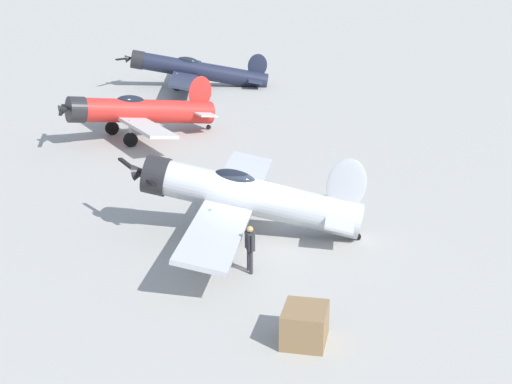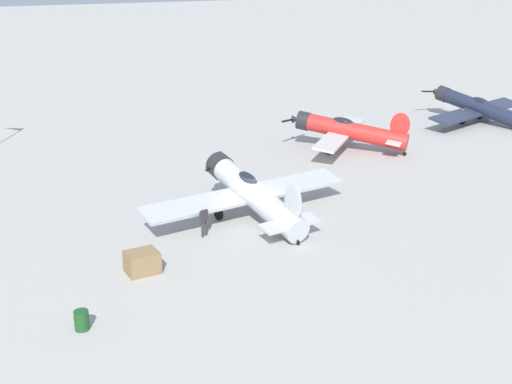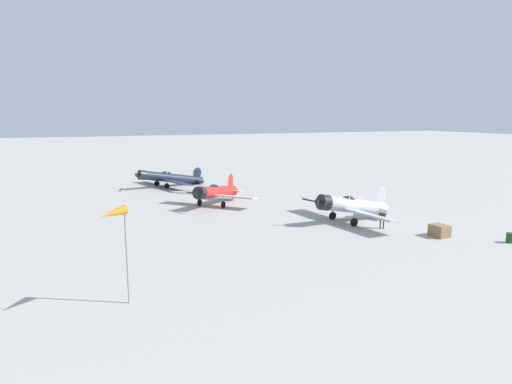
{
  "view_description": "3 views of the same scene",
  "coord_description": "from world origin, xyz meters",
  "px_view_note": "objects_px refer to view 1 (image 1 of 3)",
  "views": [
    {
      "loc": [
        27.6,
        7.27,
        11.29
      ],
      "look_at": [
        0.0,
        -0.0,
        1.8
      ],
      "focal_mm": 54.4,
      "sensor_mm": 36.0,
      "label": 1
    },
    {
      "loc": [
        15.84,
        32.28,
        14.26
      ],
      "look_at": [
        0.0,
        -0.0,
        1.8
      ],
      "focal_mm": 47.34,
      "sensor_mm": 36.0,
      "label": 2
    },
    {
      "loc": [
        36.94,
        -26.25,
        10.65
      ],
      "look_at": [
        -11.31,
        -6.09,
        1.6
      ],
      "focal_mm": 31.39,
      "sensor_mm": 36.0,
      "label": 3
    }
  ],
  "objects_px": {
    "airplane_foreground": "(243,196)",
    "airplane_far_line": "(195,70)",
    "ground_crew_mechanic": "(250,244)",
    "airplane_mid_apron": "(137,111)",
    "equipment_crate": "(305,325)"
  },
  "relations": [
    {
      "from": "airplane_far_line",
      "to": "ground_crew_mechanic",
      "type": "bearing_deg",
      "value": 95.48
    },
    {
      "from": "equipment_crate",
      "to": "airplane_far_line",
      "type": "bearing_deg",
      "value": -156.48
    },
    {
      "from": "ground_crew_mechanic",
      "to": "equipment_crate",
      "type": "bearing_deg",
      "value": -88.74
    },
    {
      "from": "airplane_foreground",
      "to": "airplane_far_line",
      "type": "height_order",
      "value": "airplane_foreground"
    },
    {
      "from": "airplane_mid_apron",
      "to": "equipment_crate",
      "type": "distance_m",
      "value": 25.23
    },
    {
      "from": "airplane_far_line",
      "to": "equipment_crate",
      "type": "xyz_separation_m",
      "value": [
        37.13,
        16.16,
        -0.76
      ]
    },
    {
      "from": "airplane_far_line",
      "to": "equipment_crate",
      "type": "bearing_deg",
      "value": 96.87
    },
    {
      "from": "airplane_mid_apron",
      "to": "ground_crew_mechanic",
      "type": "bearing_deg",
      "value": 80.46
    },
    {
      "from": "ground_crew_mechanic",
      "to": "airplane_mid_apron",
      "type": "bearing_deg",
      "value": 92.32
    },
    {
      "from": "airplane_foreground",
      "to": "airplane_far_line",
      "type": "distance_m",
      "value": 31.8
    },
    {
      "from": "airplane_mid_apron",
      "to": "airplane_far_line",
      "type": "xyz_separation_m",
      "value": [
        -16.22,
        -2.08,
        -0.31
      ]
    },
    {
      "from": "airplane_foreground",
      "to": "equipment_crate",
      "type": "bearing_deg",
      "value": 110.02
    },
    {
      "from": "airplane_mid_apron",
      "to": "equipment_crate",
      "type": "relative_size",
      "value": 5.76
    },
    {
      "from": "airplane_mid_apron",
      "to": "airplane_far_line",
      "type": "distance_m",
      "value": 16.36
    },
    {
      "from": "airplane_far_line",
      "to": "equipment_crate",
      "type": "relative_size",
      "value": 8.22
    }
  ]
}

